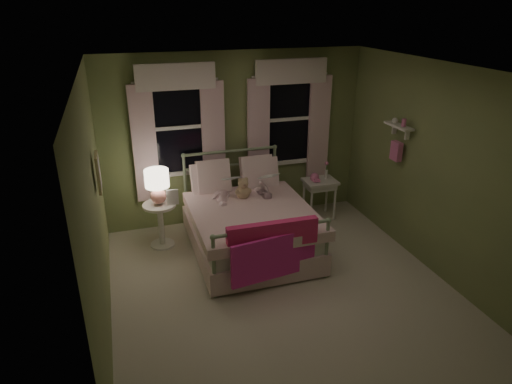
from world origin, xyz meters
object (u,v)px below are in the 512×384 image
object	(u,v)px
table_lamp	(157,183)
nightstand_right	(320,186)
bed	(248,224)
teddy_bear	(243,190)
child_right	(259,176)
nightstand_left	(160,219)
child_left	(221,178)

from	to	relation	value
table_lamp	nightstand_right	distance (m)	2.54
bed	table_lamp	xyz separation A→B (m)	(-1.16, 0.44, 0.57)
bed	teddy_bear	distance (m)	0.49
table_lamp	bed	bearing A→B (deg)	-20.89
teddy_bear	child_right	bearing A→B (deg)	29.50
teddy_bear	nightstand_left	size ratio (longest dim) A/B	0.50
bed	nightstand_right	size ratio (longest dim) A/B	3.18
child_right	nightstand_left	xyz separation A→B (m)	(-1.44, 0.02, -0.48)
bed	child_left	size ratio (longest dim) A/B	2.72
child_right	nightstand_right	xyz separation A→B (m)	(1.07, 0.18, -0.35)
bed	child_left	distance (m)	0.75
bed	table_lamp	world-z (taller)	bed
child_right	nightstand_right	distance (m)	1.14
child_right	table_lamp	bearing A→B (deg)	-7.24
bed	child_left	xyz separation A→B (m)	(-0.28, 0.42, 0.56)
child_left	child_right	world-z (taller)	child_left
bed	table_lamp	distance (m)	1.36
child_right	nightstand_left	world-z (taller)	child_right
nightstand_left	child_left	bearing A→B (deg)	-1.30
child_right	teddy_bear	distance (m)	0.34
bed	child_right	world-z (taller)	child_right
teddy_bear	nightstand_left	world-z (taller)	teddy_bear
bed	teddy_bear	xyz separation A→B (m)	(0.00, 0.26, 0.41)
teddy_bear	nightstand_right	world-z (taller)	teddy_bear
child_left	nightstand_right	world-z (taller)	child_left
child_left	nightstand_right	xyz separation A→B (m)	(1.63, 0.18, -0.39)
child_left	nightstand_left	xyz separation A→B (m)	(-0.88, 0.02, -0.53)
nightstand_left	table_lamp	world-z (taller)	table_lamp
bed	child_left	bearing A→B (deg)	123.60
child_right	nightstand_right	world-z (taller)	child_right
bed	child_right	distance (m)	0.72
child_left	teddy_bear	xyz separation A→B (m)	(0.28, -0.16, -0.15)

